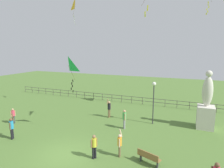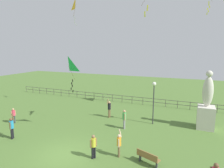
{
  "view_description": "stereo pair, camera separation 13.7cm",
  "coord_description": "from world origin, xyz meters",
  "px_view_note": "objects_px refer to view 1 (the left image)",
  "views": [
    {
      "loc": [
        7.52,
        -10.07,
        7.06
      ],
      "look_at": [
        0.96,
        6.04,
        3.95
      ],
      "focal_mm": 31.17,
      "sensor_mm": 36.0,
      "label": 1
    },
    {
      "loc": [
        7.65,
        -10.02,
        7.06
      ],
      "look_at": [
        0.96,
        6.04,
        3.95
      ],
      "focal_mm": 31.17,
      "sensor_mm": 36.0,
      "label": 2
    }
  ],
  "objects_px": {
    "person_1": "(13,115)",
    "person_5": "(124,118)",
    "lamppost": "(154,93)",
    "person_0": "(94,145)",
    "person_3": "(12,127)",
    "kite_2": "(76,5)",
    "person_4": "(120,144)",
    "park_bench": "(149,157)",
    "person_2": "(109,108)",
    "statue_monument": "(206,109)",
    "kite_4": "(68,67)"
  },
  "relations": [
    {
      "from": "lamppost",
      "to": "statue_monument",
      "type": "bearing_deg",
      "value": 9.22
    },
    {
      "from": "statue_monument",
      "to": "lamppost",
      "type": "bearing_deg",
      "value": -170.78
    },
    {
      "from": "person_1",
      "to": "person_3",
      "type": "height_order",
      "value": "person_3"
    },
    {
      "from": "person_5",
      "to": "kite_2",
      "type": "xyz_separation_m",
      "value": [
        -7.13,
        3.82,
        10.97
      ]
    },
    {
      "from": "person_0",
      "to": "person_3",
      "type": "xyz_separation_m",
      "value": [
        -7.35,
        0.04,
        0.08
      ]
    },
    {
      "from": "person_1",
      "to": "person_4",
      "type": "xyz_separation_m",
      "value": [
        11.47,
        -1.66,
        0.06
      ]
    },
    {
      "from": "lamppost",
      "to": "person_0",
      "type": "xyz_separation_m",
      "value": [
        -2.42,
        -7.52,
        -2.06
      ]
    },
    {
      "from": "kite_2",
      "to": "kite_4",
      "type": "height_order",
      "value": "kite_2"
    },
    {
      "from": "lamppost",
      "to": "person_4",
      "type": "distance_m",
      "value": 7.06
    },
    {
      "from": "lamppost",
      "to": "person_3",
      "type": "bearing_deg",
      "value": -142.56
    },
    {
      "from": "lamppost",
      "to": "person_0",
      "type": "distance_m",
      "value": 8.16
    },
    {
      "from": "person_3",
      "to": "person_4",
      "type": "relative_size",
      "value": 1.1
    },
    {
      "from": "person_0",
      "to": "person_5",
      "type": "bearing_deg",
      "value": 87.31
    },
    {
      "from": "person_0",
      "to": "person_1",
      "type": "xyz_separation_m",
      "value": [
        -10.01,
        2.5,
        -0.07
      ]
    },
    {
      "from": "statue_monument",
      "to": "person_0",
      "type": "bearing_deg",
      "value": -130.23
    },
    {
      "from": "person_4",
      "to": "kite_2",
      "type": "bearing_deg",
      "value": 134.91
    },
    {
      "from": "lamppost",
      "to": "person_0",
      "type": "height_order",
      "value": "lamppost"
    },
    {
      "from": "lamppost",
      "to": "park_bench",
      "type": "xyz_separation_m",
      "value": [
        1.0,
        -6.82,
        -2.54
      ]
    },
    {
      "from": "person_0",
      "to": "person_3",
      "type": "bearing_deg",
      "value": 179.7
    },
    {
      "from": "lamppost",
      "to": "person_5",
      "type": "bearing_deg",
      "value": -135.49
    },
    {
      "from": "lamppost",
      "to": "park_bench",
      "type": "height_order",
      "value": "lamppost"
    },
    {
      "from": "kite_4",
      "to": "lamppost",
      "type": "bearing_deg",
      "value": 40.55
    },
    {
      "from": "person_0",
      "to": "person_1",
      "type": "distance_m",
      "value": 10.32
    },
    {
      "from": "person_1",
      "to": "person_5",
      "type": "distance_m",
      "value": 10.66
    },
    {
      "from": "person_0",
      "to": "person_5",
      "type": "relative_size",
      "value": 0.94
    },
    {
      "from": "statue_monument",
      "to": "kite_2",
      "type": "relative_size",
      "value": 1.71
    },
    {
      "from": "person_5",
      "to": "kite_2",
      "type": "relative_size",
      "value": 0.57
    },
    {
      "from": "person_0",
      "to": "person_1",
      "type": "bearing_deg",
      "value": 165.97
    },
    {
      "from": "person_4",
      "to": "person_5",
      "type": "xyz_separation_m",
      "value": [
        -1.21,
        4.55,
        0.08
      ]
    },
    {
      "from": "lamppost",
      "to": "person_3",
      "type": "xyz_separation_m",
      "value": [
        -9.77,
        -7.48,
        -1.98
      ]
    },
    {
      "from": "person_3",
      "to": "park_bench",
      "type": "bearing_deg",
      "value": 3.52
    },
    {
      "from": "person_5",
      "to": "person_1",
      "type": "bearing_deg",
      "value": -164.28
    },
    {
      "from": "person_2",
      "to": "person_4",
      "type": "xyz_separation_m",
      "value": [
        3.62,
        -6.75,
        -0.1
      ]
    },
    {
      "from": "person_2",
      "to": "person_4",
      "type": "relative_size",
      "value": 1.11
    },
    {
      "from": "kite_2",
      "to": "kite_4",
      "type": "relative_size",
      "value": 1.06
    },
    {
      "from": "park_bench",
      "to": "person_5",
      "type": "bearing_deg",
      "value": 124.08
    },
    {
      "from": "person_3",
      "to": "person_2",
      "type": "bearing_deg",
      "value": 55.47
    },
    {
      "from": "person_3",
      "to": "kite_2",
      "type": "distance_m",
      "value": 14.29
    },
    {
      "from": "statue_monument",
      "to": "person_5",
      "type": "xyz_separation_m",
      "value": [
        -6.74,
        -2.87,
        -0.83
      ]
    },
    {
      "from": "person_0",
      "to": "person_4",
      "type": "distance_m",
      "value": 1.68
    },
    {
      "from": "person_1",
      "to": "person_4",
      "type": "bearing_deg",
      "value": -8.24
    },
    {
      "from": "lamppost",
      "to": "kite_2",
      "type": "height_order",
      "value": "kite_2"
    },
    {
      "from": "person_1",
      "to": "kite_2",
      "type": "relative_size",
      "value": 0.49
    },
    {
      "from": "statue_monument",
      "to": "person_4",
      "type": "height_order",
      "value": "statue_monument"
    },
    {
      "from": "person_0",
      "to": "person_3",
      "type": "relative_size",
      "value": 0.8
    },
    {
      "from": "person_4",
      "to": "person_5",
      "type": "height_order",
      "value": "person_4"
    },
    {
      "from": "person_2",
      "to": "person_3",
      "type": "bearing_deg",
      "value": -124.53
    },
    {
      "from": "person_0",
      "to": "person_4",
      "type": "xyz_separation_m",
      "value": [
        1.46,
        0.84,
        -0.01
      ]
    },
    {
      "from": "lamppost",
      "to": "kite_2",
      "type": "relative_size",
      "value": 1.33
    },
    {
      "from": "person_0",
      "to": "kite_4",
      "type": "relative_size",
      "value": 0.56
    }
  ]
}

